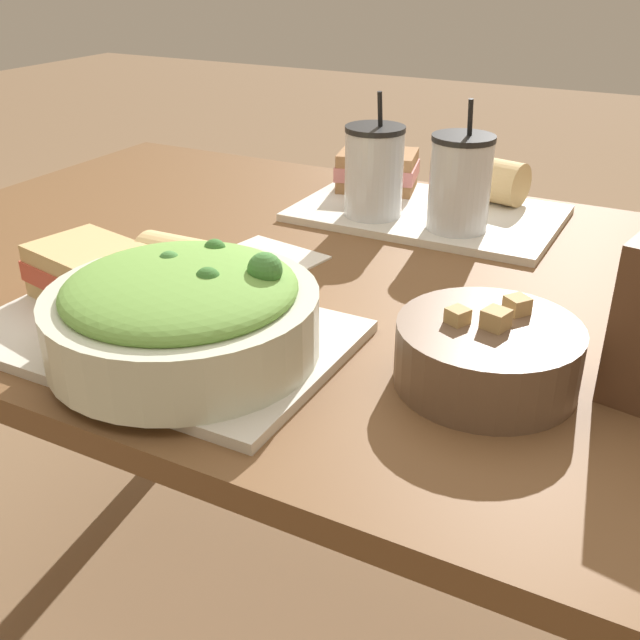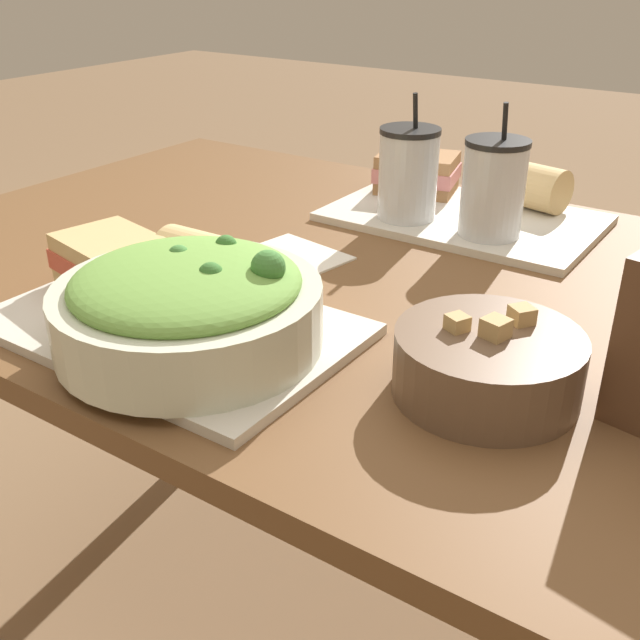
% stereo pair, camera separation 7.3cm
% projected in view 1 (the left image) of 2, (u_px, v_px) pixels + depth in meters
% --- Properties ---
extents(dining_table, '(1.48, 0.88, 0.74)m').
position_uv_depth(dining_table, '(368.00, 337.00, 1.02)').
color(dining_table, brown).
rests_on(dining_table, ground_plane).
extents(tray_near, '(0.40, 0.26, 0.01)m').
position_uv_depth(tray_near, '(161.00, 334.00, 0.82)').
color(tray_near, beige).
rests_on(tray_near, dining_table).
extents(tray_far, '(0.40, 0.26, 0.01)m').
position_uv_depth(tray_far, '(428.00, 213.00, 1.19)').
color(tray_far, beige).
rests_on(tray_far, dining_table).
extents(salad_bowl, '(0.28, 0.28, 0.11)m').
position_uv_depth(salad_bowl, '(183.00, 310.00, 0.75)').
color(salad_bowl, beige).
rests_on(salad_bowl, tray_near).
extents(soup_bowl, '(0.18, 0.18, 0.08)m').
position_uv_depth(soup_bowl, '(487.00, 353.00, 0.72)').
color(soup_bowl, brown).
rests_on(soup_bowl, dining_table).
extents(sandwich_near, '(0.15, 0.13, 0.06)m').
position_uv_depth(sandwich_near, '(90.00, 272.00, 0.88)').
color(sandwich_near, tan).
rests_on(sandwich_near, tray_near).
extents(baguette_near, '(0.12, 0.07, 0.07)m').
position_uv_depth(baguette_near, '(190.00, 267.00, 0.88)').
color(baguette_near, tan).
rests_on(baguette_near, tray_near).
extents(sandwich_far, '(0.15, 0.13, 0.06)m').
position_uv_depth(sandwich_far, '(377.00, 170.00, 1.27)').
color(sandwich_far, olive).
rests_on(sandwich_far, tray_far).
extents(baguette_far, '(0.12, 0.09, 0.07)m').
position_uv_depth(baguette_far, '(491.00, 180.00, 1.21)').
color(baguette_far, tan).
rests_on(baguette_far, tray_far).
extents(drink_cup_dark, '(0.09, 0.09, 0.19)m').
position_uv_depth(drink_cup_dark, '(374.00, 174.00, 1.13)').
color(drink_cup_dark, silver).
rests_on(drink_cup_dark, tray_far).
extents(drink_cup_red, '(0.09, 0.09, 0.19)m').
position_uv_depth(drink_cup_red, '(460.00, 186.00, 1.08)').
color(drink_cup_red, silver).
rests_on(drink_cup_red, tray_far).
extents(napkin_folded, '(0.15, 0.12, 0.00)m').
position_uv_depth(napkin_folded, '(272.00, 256.00, 1.04)').
color(napkin_folded, silver).
rests_on(napkin_folded, dining_table).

